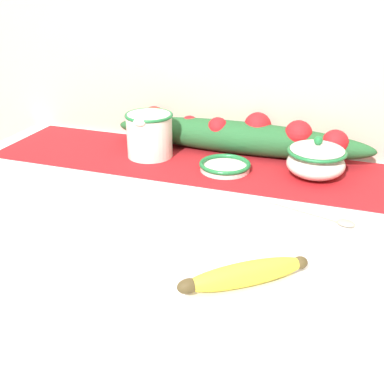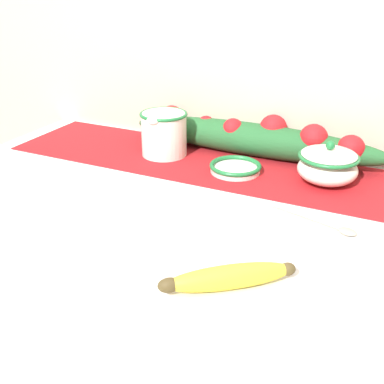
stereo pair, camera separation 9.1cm
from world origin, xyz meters
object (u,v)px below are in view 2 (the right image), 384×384
Objects in this scene: sugar_bowl at (328,165)px; small_dish at (237,168)px; cream_pitcher at (164,132)px; spoon at (340,229)px; banana at (229,277)px.

small_dish is (-0.20, -0.03, -0.03)m from sugar_bowl.
sugar_bowl reaches higher than small_dish.
spoon is at bearing -23.38° from cream_pitcher.
small_dish is at bearing 108.94° from banana.
small_dish is 0.32m from spoon.
cream_pitcher is 0.76× the size of banana.
sugar_bowl is at bearing 8.47° from small_dish.
cream_pitcher reaches higher than small_dish.
cream_pitcher is 0.81× the size of spoon.
spoon is (0.47, -0.20, -0.06)m from cream_pitcher.
small_dish reaches higher than spoon.
spoon is (0.12, 0.25, -0.01)m from banana.
banana is at bearing -96.91° from sugar_bowl.
small_dish is 0.66× the size of banana.
banana is at bearing -51.92° from cream_pitcher.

